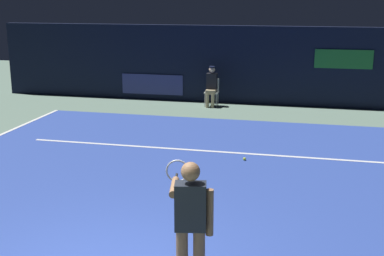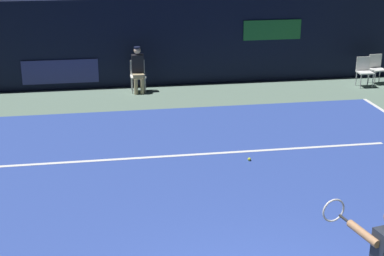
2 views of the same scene
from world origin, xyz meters
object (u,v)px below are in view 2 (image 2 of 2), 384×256
Objects in this scene: courtside_chair_far at (364,70)px; tennis_ball at (249,159)px; courtside_chair_near at (377,67)px; line_judge_on_chair at (138,69)px.

courtside_chair_far reaches higher than tennis_ball.
courtside_chair_far is (-0.54, -0.28, 0.00)m from courtside_chair_near.
courtside_chair_near reaches higher than tennis_ball.
courtside_chair_far is 7.16m from tennis_ball.
line_judge_on_chair is 19.41× the size of tennis_ball.
line_judge_on_chair is at bearing 108.11° from tennis_ball.
tennis_ball is at bearing -133.34° from courtside_chair_far.
courtside_chair_far is at bearing 46.66° from tennis_ball.
line_judge_on_chair is 1.50× the size of courtside_chair_far.
courtside_chair_near is 0.61m from courtside_chair_far.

